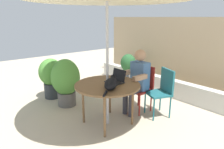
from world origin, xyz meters
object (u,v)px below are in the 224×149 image
at_px(chair_occupied, 142,85).
at_px(cat, 111,83).
at_px(patio_table, 107,87).
at_px(chair_empty, 162,89).
at_px(potted_plant_corner, 66,80).
at_px(person_seated, 137,78).
at_px(potted_plant_near_fence, 128,66).
at_px(potted_plant_by_chair, 51,76).
at_px(laptop, 117,78).

relative_size(chair_occupied, cat, 1.64).
xyz_separation_m(patio_table, chair_empty, (0.40, 0.99, -0.15)).
distance_m(chair_occupied, potted_plant_corner, 1.58).
bearing_deg(person_seated, patio_table, -90.00).
height_order(chair_occupied, potted_plant_near_fence, chair_occupied).
distance_m(cat, potted_plant_by_chair, 2.03).
distance_m(laptop, potted_plant_by_chair, 1.87).
xyz_separation_m(cat, potted_plant_near_fence, (-1.68, 2.04, -0.34)).
xyz_separation_m(potted_plant_near_fence, potted_plant_by_chair, (-0.32, -2.15, 0.05)).
distance_m(person_seated, laptop, 0.54).
xyz_separation_m(chair_empty, cat, (-0.20, -1.08, 0.28)).
relative_size(chair_occupied, chair_empty, 1.00).
bearing_deg(patio_table, person_seated, 90.00).
bearing_deg(potted_plant_near_fence, cat, -50.50).
distance_m(chair_empty, potted_plant_corner, 1.96).
distance_m(patio_table, potted_plant_by_chair, 1.82).
bearing_deg(potted_plant_near_fence, potted_plant_corner, -81.92).
xyz_separation_m(patio_table, person_seated, (-0.00, 0.73, 0.02)).
bearing_deg(chair_occupied, potted_plant_corner, -138.09).
distance_m(patio_table, potted_plant_near_fence, 2.45).
xyz_separation_m(chair_empty, potted_plant_near_fence, (-1.87, 0.95, -0.06)).
bearing_deg(patio_table, laptop, 87.07).
relative_size(cat, potted_plant_corner, 0.55).
height_order(chair_empty, potted_plant_near_fence, chair_empty).
xyz_separation_m(laptop, potted_plant_near_fence, (-1.49, 1.75, -0.32)).
bearing_deg(potted_plant_by_chair, chair_occupied, 31.38).
relative_size(patio_table, potted_plant_near_fence, 1.34).
relative_size(patio_table, laptop, 3.62).
relative_size(chair_empty, potted_plant_near_fence, 1.10).
bearing_deg(chair_occupied, chair_empty, 14.79).
distance_m(chair_empty, potted_plant_near_fence, 2.10).
relative_size(chair_occupied, potted_plant_near_fence, 1.10).
relative_size(person_seated, potted_plant_corner, 1.24).
height_order(potted_plant_near_fence, potted_plant_corner, potted_plant_corner).
distance_m(laptop, potted_plant_near_fence, 2.32).
relative_size(cat, potted_plant_near_fence, 0.67).
bearing_deg(cat, potted_plant_corner, -176.80).
distance_m(cat, potted_plant_corner, 1.41).
bearing_deg(potted_plant_corner, laptop, 17.09).
distance_m(potted_plant_near_fence, potted_plant_corner, 2.14).
relative_size(laptop, potted_plant_by_chair, 0.33).
bearing_deg(chair_empty, potted_plant_corner, -143.60).
bearing_deg(cat, person_seated, 103.90).
height_order(patio_table, chair_occupied, chair_occupied).
bearing_deg(potted_plant_near_fence, person_seated, -39.49).
xyz_separation_m(chair_occupied, potted_plant_corner, (-1.18, -1.06, 0.02)).
distance_m(patio_table, laptop, 0.23).
height_order(cat, potted_plant_by_chair, potted_plant_by_chair).
bearing_deg(patio_table, potted_plant_by_chair, -173.39).
distance_m(chair_occupied, cat, 1.04).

